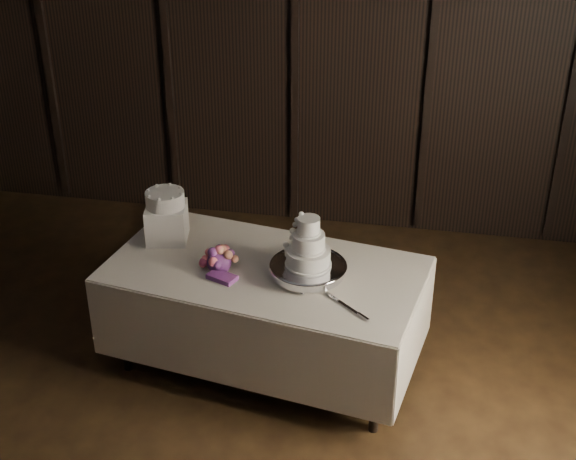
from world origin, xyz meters
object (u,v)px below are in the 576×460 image
(box_pedestal, at_px, (167,223))
(small_cake, at_px, (165,199))
(bouquet, at_px, (219,260))
(wedding_cake, at_px, (304,248))
(display_table, at_px, (266,312))
(cake_stand, at_px, (308,271))

(box_pedestal, height_order, small_cake, small_cake)
(bouquet, distance_m, box_pedestal, 0.54)
(wedding_cake, distance_m, box_pedestal, 1.04)
(bouquet, bearing_deg, display_table, 12.41)
(bouquet, bearing_deg, box_pedestal, 145.46)
(cake_stand, xyz_separation_m, box_pedestal, (-1.01, 0.30, 0.08))
(wedding_cake, height_order, box_pedestal, wedding_cake)
(cake_stand, distance_m, box_pedestal, 1.05)
(cake_stand, height_order, small_cake, small_cake)
(display_table, bearing_deg, bouquet, -158.06)
(display_table, relative_size, bouquet, 5.47)
(bouquet, relative_size, box_pedestal, 1.50)
(display_table, relative_size, small_cake, 8.31)
(small_cake, bearing_deg, display_table, -18.44)
(cake_stand, relative_size, small_cake, 1.88)
(cake_stand, height_order, wedding_cake, wedding_cake)
(box_pedestal, bearing_deg, small_cake, 0.00)
(display_table, xyz_separation_m, box_pedestal, (-0.72, 0.24, 0.47))
(cake_stand, height_order, box_pedestal, box_pedestal)
(wedding_cake, xyz_separation_m, small_cake, (-0.98, 0.31, 0.08))
(bouquet, xyz_separation_m, small_cake, (-0.44, 0.30, 0.24))
(small_cake, bearing_deg, bouquet, -34.54)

